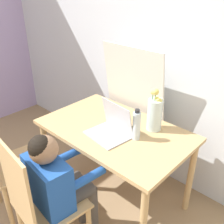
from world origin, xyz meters
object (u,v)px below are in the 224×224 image
chair_spare (7,163)px  chair_occupied (40,204)px  flower_vase (155,113)px  laptop (112,127)px  water_bottle (137,125)px  person_seated (56,180)px

chair_spare → chair_occupied: bearing=-176.7°
chair_occupied → flower_vase: size_ratio=2.78×
laptop → water_bottle: bearing=29.2°
laptop → chair_occupied: bearing=-83.3°
person_seated → water_bottle: bearing=-99.4°
chair_occupied → flower_vase: bearing=-95.8°
laptop → flower_vase: bearing=62.0°
person_seated → chair_occupied: bearing=90.0°
water_bottle → chair_spare: bearing=-136.7°
chair_occupied → person_seated: bearing=-90.0°
laptop → chair_spare: bearing=-125.0°
chair_occupied → person_seated: (0.01, 0.13, 0.13)m
chair_spare → flower_vase: (0.73, 0.88, 0.36)m
chair_occupied → chair_spare: 0.54m
flower_vase → laptop: bearing=-124.8°
chair_occupied → person_seated: size_ratio=0.99×
chair_spare → laptop: chair_spare is taller
person_seated → flower_vase: 0.86m
chair_spare → person_seated: 0.57m
laptop → person_seated: bearing=-81.9°
laptop → water_bottle: size_ratio=1.38×
chair_spare → person_seated: person_seated is taller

